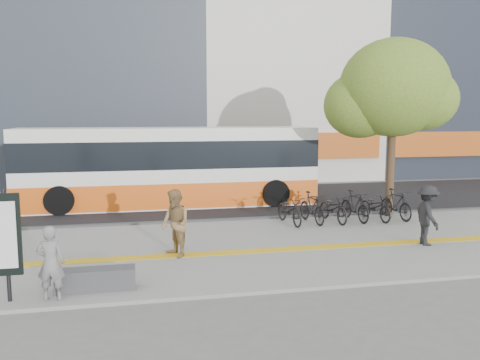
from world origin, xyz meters
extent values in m
plane|color=#5F5F5B|center=(0.00, 0.00, 0.00)|extent=(120.00, 120.00, 0.00)
cube|color=slate|center=(0.00, 1.50, 0.04)|extent=(40.00, 7.00, 0.08)
cube|color=gold|center=(0.00, 1.00, 0.09)|extent=(40.00, 0.45, 0.01)
cube|color=black|center=(0.00, 9.00, 0.03)|extent=(40.00, 8.00, 0.06)
cube|color=#3E3E40|center=(0.00, 5.00, 0.07)|extent=(40.00, 0.25, 0.14)
cube|color=#C15113|center=(2.00, 14.05, 2.00)|extent=(19.00, 0.50, 1.40)
cube|color=#3E3E40|center=(-2.60, -1.20, 0.30)|extent=(1.60, 0.45, 0.45)
cylinder|color=black|center=(-4.20, -1.50, 1.18)|extent=(0.08, 0.08, 2.20)
cube|color=black|center=(-4.20, -1.50, 1.40)|extent=(0.55, 0.08, 1.60)
cube|color=white|center=(-4.20, -1.55, 1.40)|extent=(0.40, 0.02, 1.30)
cylinder|color=#3A261A|center=(7.20, 4.70, 1.68)|extent=(0.28, 0.28, 3.20)
ellipsoid|color=#437125|center=(7.20, 4.70, 4.60)|extent=(3.80, 3.80, 3.42)
ellipsoid|color=#437125|center=(6.20, 5.20, 4.00)|extent=(2.60, 2.60, 2.34)
ellipsoid|color=#437125|center=(8.10, 4.30, 4.20)|extent=(2.40, 2.40, 2.16)
ellipsoid|color=#437125|center=(7.50, 5.50, 5.40)|extent=(2.20, 2.20, 1.98)
cube|color=white|center=(-0.35, 8.50, 1.61)|extent=(11.59, 2.42, 3.09)
cube|color=#E55B13|center=(-0.35, 8.50, 0.59)|extent=(11.61, 2.43, 0.97)
cube|color=black|center=(-0.35, 8.50, 2.14)|extent=(11.61, 2.43, 1.06)
cylinder|color=black|center=(-4.41, 7.29, 0.59)|extent=(1.06, 0.34, 1.06)
cylinder|color=black|center=(-4.41, 9.71, 0.59)|extent=(1.06, 0.34, 1.06)
cylinder|color=black|center=(3.71, 7.29, 0.59)|extent=(1.06, 0.34, 1.06)
cylinder|color=black|center=(3.71, 9.71, 0.59)|extent=(1.06, 0.34, 1.06)
imported|color=black|center=(3.24, 4.00, 0.55)|extent=(0.84, 1.84, 0.93)
imported|color=black|center=(4.01, 4.00, 0.60)|extent=(0.70, 1.77, 1.03)
imported|color=black|center=(4.77, 4.00, 0.55)|extent=(0.84, 1.84, 0.93)
imported|color=black|center=(5.54, 4.00, 0.60)|extent=(0.70, 1.77, 1.03)
imported|color=black|center=(6.31, 4.00, 0.55)|extent=(0.84, 1.84, 0.93)
imported|color=black|center=(7.07, 4.00, 0.60)|extent=(0.70, 1.77, 1.03)
imported|color=black|center=(-3.40, -1.60, 0.82)|extent=(0.58, 0.42, 1.48)
imported|color=olive|center=(-0.78, 0.93, 0.94)|extent=(0.93, 1.03, 1.72)
imported|color=black|center=(6.14, 0.64, 0.92)|extent=(0.76, 1.15, 1.67)
camera|label=1|loc=(-1.81, -11.66, 3.69)|focal=37.84mm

